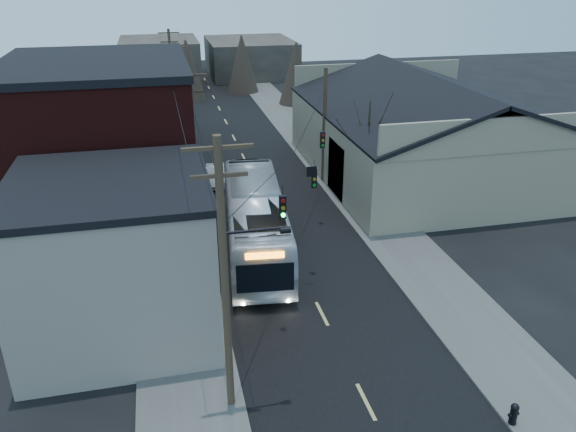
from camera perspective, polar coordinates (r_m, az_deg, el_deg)
name	(u,v)px	position (r m, az deg, el deg)	size (l,w,h in m)	color
road_surface	(247,165)	(46.44, -4.15, 5.21)	(9.00, 110.00, 0.02)	black
sidewalk_left	(167,170)	(45.95, -12.19, 4.57)	(4.00, 110.00, 0.12)	#474744
sidewalk_right	(323,159)	(47.78, 3.61, 5.85)	(4.00, 110.00, 0.12)	#474744
building_clapboard	(117,260)	(25.38, -16.96, -4.29)	(8.00, 8.00, 7.00)	gray
building_brick	(105,152)	(35.08, -18.10, 6.23)	(10.00, 12.00, 10.00)	black
building_left_far	(125,112)	(50.83, -16.19, 10.12)	(9.00, 14.00, 7.00)	#2E2825
warehouse	(423,140)	(44.87, 13.58, 7.50)	(16.16, 20.60, 7.73)	gray
building_far_left	(160,63)	(79.33, -12.87, 14.96)	(10.00, 12.00, 6.00)	#2E2825
building_far_right	(250,57)	(85.43, -3.86, 15.79)	(12.00, 14.00, 5.00)	#2E2825
bare_tree	(367,155)	(37.69, 8.04, 6.19)	(0.40, 0.40, 7.20)	black
utility_lines	(214,127)	(39.06, -7.53, 8.94)	(11.24, 45.28, 10.50)	#382B1E
bus	(256,220)	(31.93, -3.32, -0.42)	(3.11, 13.27, 3.70)	silver
parked_car	(215,175)	(42.50, -7.39, 4.14)	(1.39, 3.98, 1.31)	#9D9FA4
fire_hydrant	(514,413)	(22.65, 21.97, -18.06)	(0.41, 0.30, 0.87)	black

